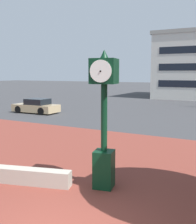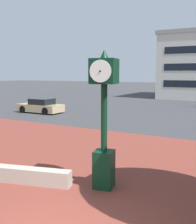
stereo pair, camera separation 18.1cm
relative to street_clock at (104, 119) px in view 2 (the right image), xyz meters
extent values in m
cube|color=brown|center=(0.26, 0.41, -2.16)|extent=(44.00, 14.50, 0.01)
cube|color=#ADA393|center=(-2.44, -0.97, -1.91)|extent=(3.19, 1.25, 0.50)
cube|color=black|center=(0.00, 0.00, -1.58)|extent=(0.69, 0.69, 1.16)
cylinder|color=black|center=(0.00, 0.00, 0.02)|extent=(0.19, 0.19, 2.03)
cube|color=black|center=(0.00, 0.00, 1.40)|extent=(0.87, 0.87, 0.73)
cylinder|color=white|center=(-0.08, 0.37, 1.40)|extent=(0.62, 0.16, 0.63)
sphere|color=black|center=(-0.08, 0.39, 1.40)|extent=(0.05, 0.05, 0.05)
cylinder|color=white|center=(0.08, -0.37, 1.40)|extent=(0.62, 0.16, 0.63)
sphere|color=black|center=(0.08, -0.39, 1.40)|extent=(0.05, 0.05, 0.05)
cone|color=black|center=(0.00, 0.00, 1.90)|extent=(0.26, 0.26, 0.26)
cube|color=tan|center=(-12.86, 11.69, -1.72)|extent=(4.16, 1.90, 0.64)
cube|color=black|center=(-12.65, 11.70, -1.16)|extent=(1.93, 1.60, 0.56)
cylinder|color=black|center=(-14.12, 10.82, -1.84)|extent=(0.64, 0.23, 0.64)
cylinder|color=black|center=(-14.15, 12.52, -1.84)|extent=(0.64, 0.23, 0.64)
cylinder|color=black|center=(-11.56, 10.87, -1.84)|extent=(0.64, 0.23, 0.64)
cylinder|color=black|center=(-11.59, 12.57, -1.84)|extent=(0.64, 0.23, 0.64)
camera|label=1|loc=(3.76, -7.32, 1.34)|focal=44.63mm
camera|label=2|loc=(3.92, -7.23, 1.34)|focal=44.63mm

